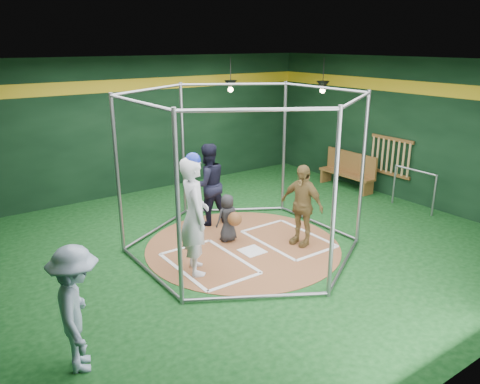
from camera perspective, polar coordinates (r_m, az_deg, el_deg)
room_shell at (r=8.67m, az=0.36°, el=3.97°), size 10.10×9.10×3.53m
clay_disc at (r=9.24m, az=0.36°, el=-6.63°), size 3.80×3.80×0.01m
home_plate at (r=9.01m, az=1.49°, el=-7.20°), size 0.43×0.43×0.01m
batter_box_left at (r=8.57m, az=-3.85°, el=-8.65°), size 1.17×1.77×0.01m
batter_box_right at (r=9.60m, az=5.86°, el=-5.66°), size 1.17×1.77×0.01m
batting_cage at (r=8.72m, az=0.38°, el=2.34°), size 4.05×4.67×3.00m
bat_rack at (r=12.53m, az=17.85°, el=4.17°), size 0.07×1.25×0.98m
pendant_lamp_near at (r=12.66m, az=-1.16°, el=12.92°), size 0.34×0.34×0.90m
pendant_lamp_far at (r=12.59m, az=10.06°, el=12.63°), size 0.34×0.34×0.90m
batter_figure at (r=7.91m, az=-5.57°, el=-2.77°), size 0.70×0.87×2.12m
visitor_leopard at (r=9.13m, az=7.53°, el=-1.58°), size 0.58×1.01×1.61m
catcher_figure at (r=9.28m, az=-1.41°, el=-3.19°), size 0.49×0.55×0.97m
umpire at (r=10.10m, az=-3.97°, el=0.95°), size 0.92×0.75×1.78m
bystander_blue at (r=6.05m, az=-19.25°, el=-13.33°), size 0.88×1.17×1.61m
dugout_bench at (r=13.08m, az=13.10°, el=2.65°), size 0.40×1.69×0.99m
steel_railing at (r=11.77m, az=20.47°, el=1.06°), size 0.05×1.14×0.99m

